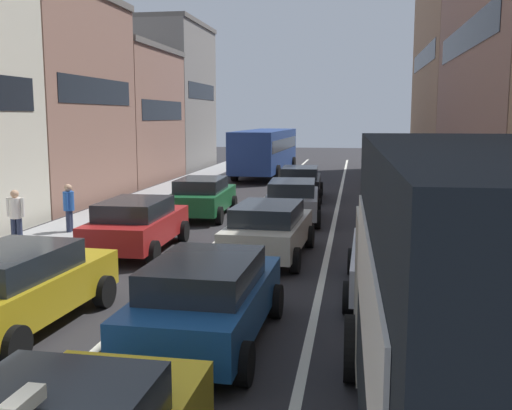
% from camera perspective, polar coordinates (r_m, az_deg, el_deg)
% --- Properties ---
extents(sidewalk_left, '(2.60, 64.00, 0.14)m').
position_cam_1_polar(sidewalk_left, '(24.48, -12.49, -0.44)').
color(sidewalk_left, '#9D9D9D').
rests_on(sidewalk_left, ground).
extents(lane_stripe_left, '(0.16, 60.00, 0.01)m').
position_cam_1_polar(lane_stripe_left, '(23.10, -0.90, -0.93)').
color(lane_stripe_left, silver).
rests_on(lane_stripe_left, ground).
extents(lane_stripe_right, '(0.16, 60.00, 0.01)m').
position_cam_1_polar(lane_stripe_right, '(22.75, 7.56, -1.15)').
color(lane_stripe_right, silver).
rests_on(lane_stripe_right, ground).
extents(building_row_left, '(7.20, 43.90, 10.31)m').
position_cam_1_polar(building_row_left, '(28.34, -21.40, 9.59)').
color(building_row_left, '#9E7556').
rests_on(building_row_left, ground).
extents(removalist_box_truck, '(2.81, 7.74, 3.58)m').
position_cam_1_polar(removalist_box_truck, '(5.79, 22.27, -10.34)').
color(removalist_box_truck, '#B7B29E').
rests_on(removalist_box_truck, ground).
extents(sedan_centre_lane_second, '(2.14, 4.34, 1.49)m').
position_cam_1_polar(sedan_centre_lane_second, '(10.06, -4.69, -8.80)').
color(sedan_centre_lane_second, '#194C8C').
rests_on(sedan_centre_lane_second, ground).
extents(wagon_left_lane_second, '(2.26, 4.40, 1.49)m').
position_cam_1_polar(wagon_left_lane_second, '(11.49, -21.91, -7.19)').
color(wagon_left_lane_second, '#B29319').
rests_on(wagon_left_lane_second, ground).
extents(hatchback_centre_lane_third, '(2.22, 4.38, 1.49)m').
position_cam_1_polar(hatchback_centre_lane_third, '(15.96, 1.22, -2.29)').
color(hatchback_centre_lane_third, beige).
rests_on(hatchback_centre_lane_third, ground).
extents(sedan_left_lane_third, '(2.13, 4.33, 1.49)m').
position_cam_1_polar(sedan_left_lane_third, '(17.05, -11.28, -1.76)').
color(sedan_left_lane_third, '#A51E1E').
rests_on(sedan_left_lane_third, ground).
extents(coupe_centre_lane_fourth, '(2.26, 4.40, 1.49)m').
position_cam_1_polar(coupe_centre_lane_fourth, '(21.63, 3.49, 0.54)').
color(coupe_centre_lane_fourth, gray).
rests_on(coupe_centre_lane_fourth, ground).
extents(sedan_left_lane_fourth, '(2.17, 4.35, 1.49)m').
position_cam_1_polar(sedan_left_lane_fourth, '(22.51, -5.14, 0.83)').
color(sedan_left_lane_fourth, '#19592D').
rests_on(sedan_left_lane_fourth, ground).
extents(sedan_centre_lane_fifth, '(2.20, 4.37, 1.49)m').
position_cam_1_polar(sedan_centre_lane_fifth, '(27.46, 4.21, 2.22)').
color(sedan_centre_lane_fifth, black).
rests_on(sedan_centre_lane_fifth, ground).
extents(sedan_right_lane_behind_truck, '(2.12, 4.33, 1.49)m').
position_cam_1_polar(sedan_right_lane_behind_truck, '(13.03, 13.12, -4.98)').
color(sedan_right_lane_behind_truck, silver).
rests_on(sedan_right_lane_behind_truck, ground).
extents(bus_mid_queue_primary, '(3.02, 10.57, 2.90)m').
position_cam_1_polar(bus_mid_queue_primary, '(37.70, 0.90, 5.40)').
color(bus_mid_queue_primary, navy).
rests_on(bus_mid_queue_primary, ground).
extents(pedestrian_mid_sidewalk, '(0.54, 0.34, 1.66)m').
position_cam_1_polar(pedestrian_mid_sidewalk, '(18.80, -21.91, -0.81)').
color(pedestrian_mid_sidewalk, '#262D47').
rests_on(pedestrian_mid_sidewalk, ground).
extents(pedestrian_far_sidewalk, '(0.34, 0.53, 1.66)m').
position_cam_1_polar(pedestrian_far_sidewalk, '(19.81, -17.40, -0.14)').
color(pedestrian_far_sidewalk, '#262D47').
rests_on(pedestrian_far_sidewalk, ground).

